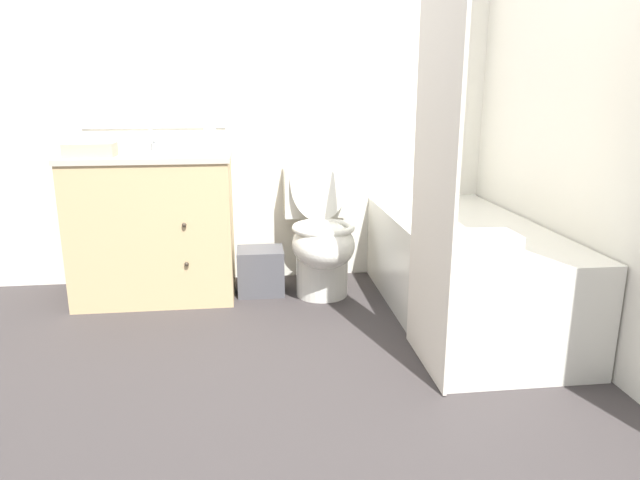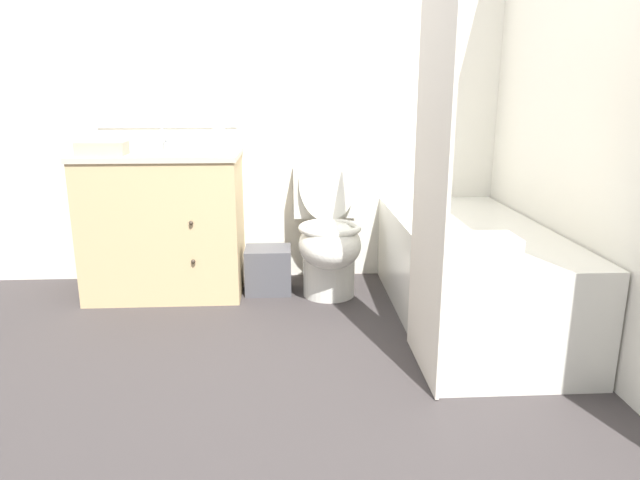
{
  "view_description": "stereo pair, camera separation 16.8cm",
  "coord_description": "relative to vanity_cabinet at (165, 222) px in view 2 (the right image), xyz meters",
  "views": [
    {
      "loc": [
        -0.23,
        -1.73,
        1.18
      ],
      "look_at": [
        0.08,
        0.81,
        0.5
      ],
      "focal_mm": 32.0,
      "sensor_mm": 36.0,
      "label": 1
    },
    {
      "loc": [
        -0.07,
        -1.74,
        1.18
      ],
      "look_at": [
        0.08,
        0.81,
        0.5
      ],
      "focal_mm": 32.0,
      "sensor_mm": 36.0,
      "label": 2
    }
  ],
  "objects": [
    {
      "name": "ground_plane",
      "position": [
        0.79,
        -1.55,
        -0.42
      ],
      "size": [
        14.0,
        14.0,
        0.0
      ],
      "primitive_type": "plane",
      "color": "#383333"
    },
    {
      "name": "wall_back",
      "position": [
        0.78,
        0.29,
        0.83
      ],
      "size": [
        8.0,
        0.06,
        2.5
      ],
      "color": "white",
      "rests_on": "ground_plane"
    },
    {
      "name": "wall_right",
      "position": [
        2.05,
        -0.64,
        0.83
      ],
      "size": [
        0.05,
        2.81,
        2.5
      ],
      "color": "white",
      "rests_on": "ground_plane"
    },
    {
      "name": "vanity_cabinet",
      "position": [
        0.0,
        0.0,
        0.0
      ],
      "size": [
        0.9,
        0.56,
        0.83
      ],
      "color": "tan",
      "rests_on": "ground_plane"
    },
    {
      "name": "sink_faucet",
      "position": [
        -0.0,
        0.17,
        0.44
      ],
      "size": [
        0.14,
        0.12,
        0.12
      ],
      "color": "silver",
      "rests_on": "vanity_cabinet"
    },
    {
      "name": "toilet",
      "position": [
        0.95,
        -0.08,
        -0.07
      ],
      "size": [
        0.4,
        0.66,
        0.86
      ],
      "color": "silver",
      "rests_on": "ground_plane"
    },
    {
      "name": "bathtub",
      "position": [
        1.66,
        -0.52,
        -0.17
      ],
      "size": [
        0.71,
        1.57,
        0.51
      ],
      "color": "silver",
      "rests_on": "ground_plane"
    },
    {
      "name": "shower_curtain",
      "position": [
        1.29,
        -1.06,
        0.56
      ],
      "size": [
        0.01,
        0.54,
        1.95
      ],
      "color": "silver",
      "rests_on": "ground_plane"
    },
    {
      "name": "wastebasket",
      "position": [
        0.6,
        -0.04,
        -0.29
      ],
      "size": [
        0.27,
        0.23,
        0.27
      ],
      "color": "#4C4C51",
      "rests_on": "ground_plane"
    },
    {
      "name": "tissue_box",
      "position": [
        0.23,
        -0.04,
        0.45
      ],
      "size": [
        0.13,
        0.15,
        0.1
      ],
      "color": "white",
      "rests_on": "vanity_cabinet"
    },
    {
      "name": "soap_dispenser",
      "position": [
        0.33,
        0.05,
        0.48
      ],
      "size": [
        0.07,
        0.07,
        0.17
      ],
      "color": "silver",
      "rests_on": "vanity_cabinet"
    },
    {
      "name": "hand_towel_folded",
      "position": [
        -0.28,
        -0.12,
        0.44
      ],
      "size": [
        0.26,
        0.14,
        0.07
      ],
      "color": "tan",
      "rests_on": "vanity_cabinet"
    },
    {
      "name": "bath_towel_folded",
      "position": [
        1.51,
        -1.02,
        0.12
      ],
      "size": [
        0.33,
        0.19,
        0.08
      ],
      "color": "silver",
      "rests_on": "bathtub"
    }
  ]
}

